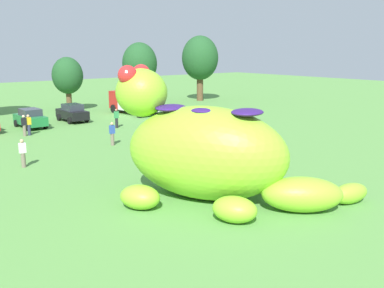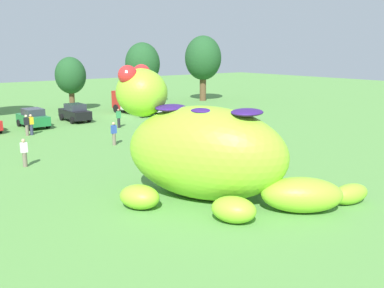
% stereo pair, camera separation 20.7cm
% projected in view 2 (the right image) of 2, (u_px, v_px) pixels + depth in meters
% --- Properties ---
extents(ground_plane, '(160.00, 160.00, 0.00)m').
position_uv_depth(ground_plane, '(204.00, 191.00, 20.81)').
color(ground_plane, '#568E42').
extents(giant_inflatable_creature, '(9.93, 10.23, 6.15)m').
position_uv_depth(giant_inflatable_creature, '(206.00, 151.00, 19.47)').
color(giant_inflatable_creature, '#8CD12D').
rests_on(giant_inflatable_creature, ground).
extents(car_green, '(2.06, 4.16, 1.72)m').
position_uv_depth(car_green, '(33.00, 118.00, 37.76)').
color(car_green, '#1E7238').
rests_on(car_green, ground).
extents(car_black, '(2.01, 4.13, 1.72)m').
position_uv_depth(car_black, '(75.00, 113.00, 41.00)').
color(car_black, black).
rests_on(car_black, ground).
extents(box_truck, '(2.83, 6.56, 2.95)m').
position_uv_depth(box_truck, '(137.00, 99.00, 45.42)').
color(box_truck, '#B2231E').
rests_on(box_truck, ground).
extents(tree_centre_left, '(3.41, 3.41, 6.05)m').
position_uv_depth(tree_centre_left, '(71.00, 76.00, 47.31)').
color(tree_centre_left, brown).
rests_on(tree_centre_left, ground).
extents(tree_centre, '(4.36, 4.36, 7.74)m').
position_uv_depth(tree_centre, '(143.00, 64.00, 53.14)').
color(tree_centre, brown).
rests_on(tree_centre, ground).
extents(tree_centre_right, '(4.89, 4.89, 8.68)m').
position_uv_depth(tree_centre_right, '(203.00, 58.00, 56.68)').
color(tree_centre_right, brown).
rests_on(tree_centre_right, ground).
extents(spectator_near_inflatable, '(0.38, 0.26, 1.71)m').
position_uv_depth(spectator_near_inflatable, '(31.00, 125.00, 34.39)').
color(spectator_near_inflatable, '#2D334C').
rests_on(spectator_near_inflatable, ground).
extents(spectator_mid_field, '(0.38, 0.26, 1.71)m').
position_uv_depth(spectator_mid_field, '(114.00, 134.00, 30.71)').
color(spectator_mid_field, '#726656').
rests_on(spectator_mid_field, ground).
extents(spectator_by_cars, '(0.38, 0.26, 1.71)m').
position_uv_depth(spectator_by_cars, '(119.00, 118.00, 37.60)').
color(spectator_by_cars, black).
rests_on(spectator_by_cars, ground).
extents(spectator_wandering, '(0.38, 0.26, 1.71)m').
position_uv_depth(spectator_wandering, '(24.00, 153.00, 25.01)').
color(spectator_wandering, '#726656').
rests_on(spectator_wandering, ground).
extents(spectator_far_side, '(0.38, 0.26, 1.71)m').
position_uv_depth(spectator_far_side, '(27.00, 125.00, 34.13)').
color(spectator_far_side, '#726656').
rests_on(spectator_far_side, ground).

